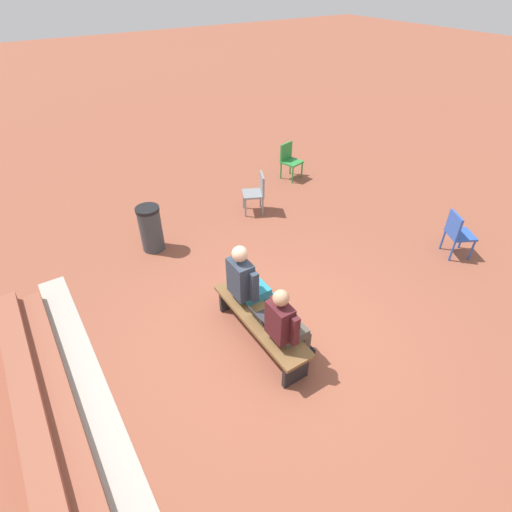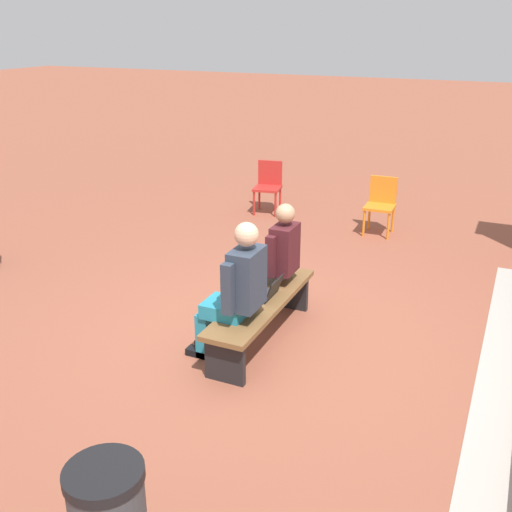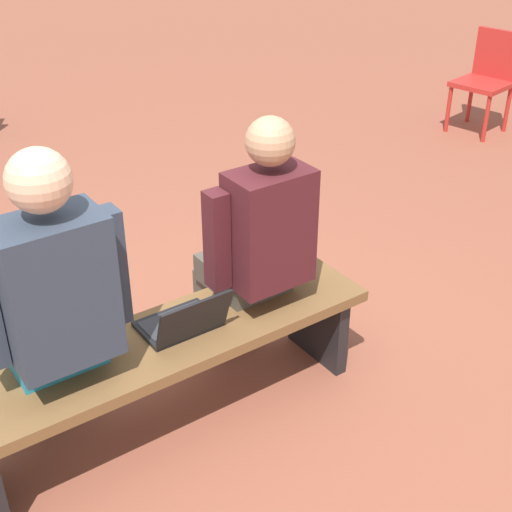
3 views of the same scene
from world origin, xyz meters
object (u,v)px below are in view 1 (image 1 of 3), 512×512
Objects in this scene: bench at (260,322)px; plastic_chair_near_bench_right at (457,232)px; person_student at (286,325)px; litter_bin at (151,229)px; person_adult at (247,282)px; plastic_chair_far_left at (257,191)px; laptop at (262,318)px; plastic_chair_foreground at (289,159)px.

plastic_chair_near_bench_right reaches higher than bench.
litter_bin is (3.41, 0.48, -0.26)m from person_student.
plastic_chair_far_left is (2.60, -1.85, -0.25)m from person_adult.
plastic_chair_near_bench_right is at bearing -85.67° from person_student.
bench is 4.03m from plastic_chair_near_bench_right.
litter_bin reaches higher than bench.
plastic_chair_near_bench_right is 0.98× the size of litter_bin.
plastic_chair_far_left reaches higher than bench.
person_adult reaches higher than litter_bin.
person_adult reaches higher than laptop.
litter_bin is at bearing 105.09° from plastic_chair_foreground.
laptop is at bearing -172.35° from litter_bin.
person_adult is at bearing -169.05° from litter_bin.
laptop is at bearing 170.26° from bench.
bench is at bearing 87.47° from plastic_chair_near_bench_right.
person_adult reaches higher than bench.
laptop is at bearing 88.47° from plastic_chair_near_bench_right.
laptop is 5.35m from plastic_chair_foreground.
plastic_chair_foreground is (4.16, 0.55, 0.00)m from plastic_chair_near_bench_right.
person_student is at bearing 94.33° from plastic_chair_near_bench_right.
plastic_chair_far_left is (3.10, -1.93, -0.02)m from laptop.
plastic_chair_far_left is at bearing -32.37° from bench.
litter_bin is at bearing 7.65° from laptop.
person_adult is 1.63× the size of plastic_chair_foreground.
laptop is 3.66m from plastic_chair_far_left.
plastic_chair_near_bench_right and plastic_chair_far_left have the same top height.
laptop is at bearing 170.76° from person_adult.
plastic_chair_far_left and plastic_chair_foreground have the same top height.
plastic_chair_far_left is at bearing 121.44° from plastic_chair_foreground.
plastic_chair_near_bench_right is at bearing -125.01° from litter_bin.
bench is 2.96m from litter_bin.
plastic_chair_near_bench_right is 5.43m from litter_bin.
litter_bin is at bearing 92.39° from plastic_chair_far_left.
person_adult is 1.63× the size of plastic_chair_far_left.
plastic_chair_near_bench_right is at bearing -146.73° from plastic_chair_far_left.
plastic_chair_far_left is at bearing -35.45° from person_adult.
person_adult is (0.43, -0.07, 0.37)m from bench.
plastic_chair_foreground is at bearing -74.91° from litter_bin.
laptop is 0.38× the size of plastic_chair_near_bench_right.
litter_bin reaches higher than plastic_chair_near_bench_right.
person_student is at bearing -171.99° from litter_bin.
bench is 0.59m from person_student.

